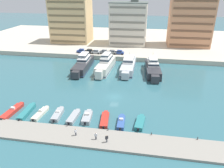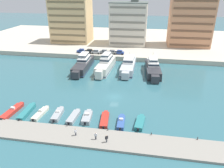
{
  "view_description": "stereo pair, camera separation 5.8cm",
  "coord_description": "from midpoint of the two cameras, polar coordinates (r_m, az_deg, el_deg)",
  "views": [
    {
      "loc": [
        8.77,
        -55.06,
        28.87
      ],
      "look_at": [
        -1.23,
        3.34,
        2.5
      ],
      "focal_mm": 35.0,
      "sensor_mm": 36.0,
      "label": 1
    },
    {
      "loc": [
        8.83,
        -55.05,
        28.87
      ],
      "look_at": [
        -1.23,
        3.34,
        2.5
      ],
      "focal_mm": 35.0,
      "sensor_mm": 36.0,
      "label": 2
    }
  ],
  "objects": [
    {
      "name": "car_silver_mid_left",
      "position": [
        97.47,
        -4.17,
        8.48
      ],
      "size": [
        4.12,
        1.95,
        1.8
      ],
      "color": "#B7BCC1",
      "rests_on": "quay_promenade"
    },
    {
      "name": "apartment_block_mid_left",
      "position": [
        116.16,
        19.76,
        15.18
      ],
      "size": [
        20.16,
        13.56,
        25.56
      ],
      "color": "tan",
      "rests_on": "quay_promenade"
    },
    {
      "name": "bollard_west_mid",
      "position": [
        48.07,
        -1.05,
        -11.69
      ],
      "size": [
        0.2,
        0.2,
        0.61
      ],
      "color": "#2D2D33",
      "rests_on": "pier_dock"
    },
    {
      "name": "yacht_silver_mid_left",
      "position": [
        82.96,
        4.33,
        4.89
      ],
      "size": [
        4.66,
        20.8,
        6.37
      ],
      "color": "silver",
      "rests_on": "ground"
    },
    {
      "name": "bollard_east",
      "position": [
        48.75,
        21.5,
        -13.06
      ],
      "size": [
        0.2,
        0.2,
        0.61
      ],
      "color": "#2D2D33",
      "rests_on": "pier_dock"
    },
    {
      "name": "yacht_charcoal_far_left",
      "position": [
        84.37,
        -7.48,
        5.25
      ],
      "size": [
        5.29,
        21.48,
        7.53
      ],
      "color": "#333338",
      "rests_on": "ground"
    },
    {
      "name": "motorboat_teal_far_right",
      "position": [
        51.08,
        7.34,
        -9.98
      ],
      "size": [
        2.33,
        6.33,
        0.98
      ],
      "color": "teal",
      "rests_on": "ground"
    },
    {
      "name": "pedestrian_near_edge",
      "position": [
        45.33,
        -4.25,
        -13.24
      ],
      "size": [
        0.64,
        0.24,
        1.66
      ],
      "color": "#282D3D",
      "rests_on": "pier_dock"
    },
    {
      "name": "pedestrian_far_side",
      "position": [
        46.86,
        -9.48,
        -12.15
      ],
      "size": [
        0.47,
        0.49,
        1.65
      ],
      "color": "#282D3D",
      "rests_on": "pier_dock"
    },
    {
      "name": "bollard_east_mid",
      "position": [
        47.52,
        10.28,
        -12.62
      ],
      "size": [
        0.2,
        0.2,
        0.61
      ],
      "color": "#2D2D33",
      "rests_on": "pier_dock"
    },
    {
      "name": "motorboat_teal_left",
      "position": [
        58.61,
        -21.33,
        -6.77
      ],
      "size": [
        1.99,
        8.2,
        1.02
      ],
      "color": "teal",
      "rests_on": "ground"
    },
    {
      "name": "car_black_left",
      "position": [
        98.52,
        -5.89,
        8.58
      ],
      "size": [
        4.18,
        2.08,
        1.8
      ],
      "color": "black",
      "rests_on": "quay_promenade"
    },
    {
      "name": "apartment_block_far_left",
      "position": [
        120.17,
        -10.55,
        16.11
      ],
      "size": [
        20.08,
        13.86,
        24.39
      ],
      "color": "#E0BC84",
      "rests_on": "quay_promenade"
    },
    {
      "name": "pedestrian_mid_deck",
      "position": [
        44.45,
        -1.39,
        -13.93
      ],
      "size": [
        0.54,
        0.5,
        1.77
      ],
      "color": "#4C515B",
      "rests_on": "pier_dock"
    },
    {
      "name": "car_blue_far_left",
      "position": [
        99.38,
        -7.93,
        8.62
      ],
      "size": [
        4.16,
        2.04,
        1.8
      ],
      "color": "#28428E",
      "rests_on": "quay_promenade"
    },
    {
      "name": "motorboat_cream_mid_left",
      "position": [
        56.98,
        -18.15,
        -7.31
      ],
      "size": [
        1.99,
        6.86,
        1.32
      ],
      "color": "beige",
      "rests_on": "ground"
    },
    {
      "name": "car_blue_center_right",
      "position": [
        96.4,
        1.99,
        8.35
      ],
      "size": [
        4.15,
        2.01,
        1.8
      ],
      "color": "#28428E",
      "rests_on": "quay_promenade"
    },
    {
      "name": "ground_plane",
      "position": [
        62.78,
        0.62,
        -3.39
      ],
      "size": [
        400.0,
        400.0,
        0.0
      ],
      "primitive_type": "plane",
      "color": "#336670"
    },
    {
      "name": "bollard_west",
      "position": [
        50.35,
        -11.64,
        -10.41
      ],
      "size": [
        0.2,
        0.2,
        0.61
      ],
      "color": "#2D2D33",
      "rests_on": "pier_dock"
    },
    {
      "name": "car_grey_center_left",
      "position": [
        97.12,
        -2.01,
        8.47
      ],
      "size": [
        4.26,
        2.26,
        1.8
      ],
      "color": "slate",
      "rests_on": "quay_promenade"
    },
    {
      "name": "motorboat_red_mid_right",
      "position": [
        51.97,
        -1.89,
        -9.26
      ],
      "size": [
        2.38,
        7.19,
        0.84
      ],
      "color": "red",
      "rests_on": "ground"
    },
    {
      "name": "motorboat_blue_right",
      "position": [
        50.95,
        2.42,
        -9.91
      ],
      "size": [
        1.78,
        6.14,
        1.32
      ],
      "color": "#33569E",
      "rests_on": "ground"
    },
    {
      "name": "pier_dock",
      "position": [
        46.38,
        -3.39,
        -14.15
      ],
      "size": [
        120.0,
        6.29,
        0.51
      ],
      "primitive_type": "cube",
      "color": "gray",
      "rests_on": "ground"
    },
    {
      "name": "car_grey_center",
      "position": [
        96.63,
        0.04,
        8.4
      ],
      "size": [
        4.18,
        2.09,
        1.8
      ],
      "color": "slate",
      "rests_on": "quay_promenade"
    },
    {
      "name": "apartment_block_left",
      "position": [
        114.08,
        4.42,
        15.53
      ],
      "size": [
        18.13,
        14.91,
        22.48
      ],
      "color": "silver",
      "rests_on": "quay_promenade"
    },
    {
      "name": "yacht_charcoal_center_left",
      "position": [
        80.85,
        10.63,
        4.11
      ],
      "size": [
        6.22,
        19.94,
        7.16
      ],
      "color": "#333338",
      "rests_on": "ground"
    },
    {
      "name": "quay_promenade",
      "position": [
        126.72,
        5.66,
        11.16
      ],
      "size": [
        180.0,
        70.0,
        1.93
      ],
      "primitive_type": "cube",
      "color": "beige",
      "rests_on": "ground"
    },
    {
      "name": "motorboat_red_far_left",
      "position": [
        60.51,
        -24.58,
        -6.44
      ],
      "size": [
        2.2,
        8.55,
        1.4
      ],
      "color": "red",
      "rests_on": "ground"
    },
    {
      "name": "motorboat_grey_center_right",
      "position": [
        52.79,
        -6.47,
        -8.59
      ],
      "size": [
        2.4,
        6.07,
        1.62
      ],
      "color": "#9EA3A8",
      "rests_on": "ground"
    },
    {
      "name": "motorboat_grey_center_left",
      "position": [
        55.11,
        -13.93,
        -7.72
      ],
      "size": [
        2.05,
        6.5,
        1.44
      ],
      "color": "#9EA3A8",
      "rests_on": "ground"
    },
    {
      "name": "yacht_ivory_left",
      "position": [
        82.16,
        -1.65,
        5.11
      ],
      "size": [
        5.11,
        19.7,
        8.04
      ],
      "color": "silver",
      "rests_on": "ground"
    },
    {
      "name": "motorboat_grey_center",
      "position": [
        53.52,
        -9.97,
        -8.46
      ],
      "size": [
        1.92,
        6.53,
        0.95
      ],
      "color": "#9EA3A8",
      "rests_on": "ground"
    }
  ]
}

